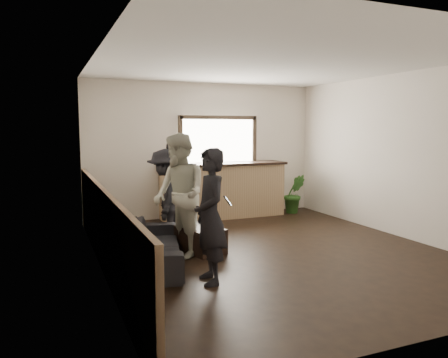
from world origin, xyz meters
name	(u,v)px	position (x,y,z in m)	size (l,w,h in m)	color
ground	(272,251)	(0.00, 0.00, 0.00)	(5.00, 6.00, 0.01)	black
room_shell	(227,156)	(-0.74, 0.00, 1.47)	(5.01, 6.01, 2.80)	silver
bar_counter	(223,187)	(0.30, 2.70, 0.64)	(2.70, 0.68, 2.13)	#A07E57
sofa	(153,245)	(-1.82, 0.07, 0.28)	(1.89, 0.74, 0.55)	black
coffee_table	(199,239)	(-1.02, 0.45, 0.19)	(0.47, 0.84, 0.37)	black
cup_a	(182,222)	(-1.21, 0.64, 0.42)	(0.12, 0.12, 0.10)	silver
cup_b	(214,224)	(-0.80, 0.34, 0.42)	(0.09, 0.09, 0.08)	silver
potted_plant	(294,194)	(1.93, 2.51, 0.43)	(0.47, 0.38, 0.86)	#2D6623
person_a	(210,216)	(-1.33, -0.89, 0.82)	(0.48, 0.62, 1.63)	black
person_b	(179,195)	(-1.36, 0.31, 0.90)	(0.80, 0.96, 1.80)	beige
person_c	(166,197)	(-1.37, 1.04, 0.77)	(0.80, 1.10, 1.54)	black
person_d	(175,187)	(-1.04, 1.63, 0.83)	(0.88, 1.04, 1.67)	black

